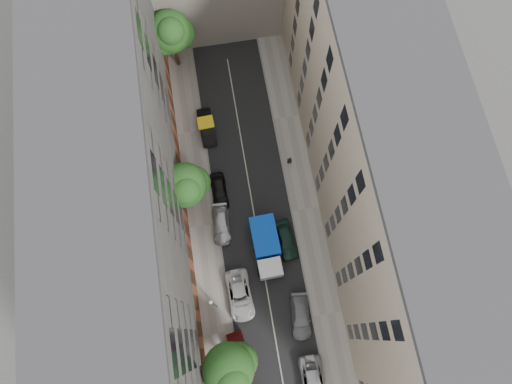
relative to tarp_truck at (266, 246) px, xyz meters
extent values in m
plane|color=#4C4C49|center=(-0.60, 3.53, -1.58)|extent=(120.00, 120.00, 0.00)
cube|color=black|center=(-0.60, 3.53, -1.57)|extent=(8.00, 44.00, 0.02)
cube|color=gray|center=(-6.10, 3.53, -1.50)|extent=(3.00, 44.00, 0.15)
cube|color=gray|center=(4.90, 3.53, -1.50)|extent=(3.00, 44.00, 0.15)
cube|color=#464341|center=(-11.60, 3.53, 8.42)|extent=(8.00, 44.00, 20.00)
cube|color=#B3A38B|center=(10.40, 3.53, 8.42)|extent=(8.00, 44.00, 20.00)
cube|color=black|center=(0.00, -0.11, -0.95)|extent=(2.57, 6.24, 0.34)
cube|color=silver|center=(0.00, -2.29, 0.08)|extent=(2.34, 1.89, 1.95)
cube|color=blue|center=(0.00, 0.92, 0.25)|extent=(2.63, 4.19, 2.06)
cylinder|color=black|center=(-1.09, -2.29, -1.10)|extent=(0.32, 0.96, 0.96)
cylinder|color=black|center=(1.09, -2.29, -1.10)|extent=(0.32, 0.96, 0.96)
cylinder|color=black|center=(-1.09, 1.72, -1.10)|extent=(0.32, 0.96, 0.96)
cylinder|color=black|center=(1.09, 1.72, -1.10)|extent=(0.32, 0.96, 0.96)
imported|color=#4D0F12|center=(-4.20, -9.87, -0.83)|extent=(2.30, 4.72, 1.49)
imported|color=silver|center=(-3.40, -4.27, -0.85)|extent=(2.60, 5.29, 1.45)
imported|color=#B5B6BB|center=(-4.20, 3.24, -0.94)|extent=(2.07, 4.51, 1.28)
imported|color=black|center=(-3.88, 6.93, -0.87)|extent=(1.73, 4.16, 1.41)
imported|color=black|center=(-4.20, 14.53, -0.83)|extent=(1.78, 4.60, 1.49)
imported|color=#AFAEB3|center=(2.20, -13.39, -0.89)|extent=(2.43, 5.03, 1.38)
imported|color=slate|center=(2.20, -7.27, -0.92)|extent=(2.30, 4.70, 1.32)
imported|color=#152F23|center=(2.20, 0.49, -0.83)|extent=(2.13, 4.52, 1.50)
cylinder|color=#382619|center=(-5.20, -10.62, -0.16)|extent=(0.36, 0.36, 2.54)
cylinder|color=#382619|center=(-5.20, -10.62, 2.01)|extent=(0.24, 0.24, 1.81)
sphere|color=#1D4B19|center=(-5.20, -10.62, 3.79)|extent=(4.55, 4.55, 4.55)
sphere|color=#1D4B19|center=(-4.30, -10.22, 2.92)|extent=(3.41, 3.41, 3.41)
sphere|color=#1D4B19|center=(-5.90, -11.12, 3.28)|extent=(3.18, 3.18, 3.18)
sphere|color=#1D4B19|center=(-5.00, -11.42, 4.73)|extent=(2.96, 2.96, 2.96)
cylinder|color=#382619|center=(-7.00, 6.58, -0.20)|extent=(0.36, 0.36, 2.45)
cylinder|color=#382619|center=(-7.00, 6.58, 1.90)|extent=(0.24, 0.24, 1.75)
sphere|color=#1D4B19|center=(-7.00, 6.58, 3.62)|extent=(4.47, 4.47, 4.47)
sphere|color=#1D4B19|center=(-6.10, 6.98, 2.78)|extent=(3.35, 3.35, 3.35)
sphere|color=#1D4B19|center=(-7.70, 6.08, 3.13)|extent=(3.13, 3.13, 3.13)
sphere|color=#1D4B19|center=(-6.80, 5.78, 4.53)|extent=(2.91, 2.91, 2.91)
cylinder|color=#382619|center=(-6.36, 23.53, 0.04)|extent=(0.36, 0.36, 2.93)
cylinder|color=#382619|center=(-6.36, 23.53, 2.54)|extent=(0.24, 0.24, 2.09)
sphere|color=#1D4B19|center=(-6.36, 23.53, 4.59)|extent=(4.56, 4.56, 4.56)
sphere|color=#1D4B19|center=(-5.46, 23.93, 3.59)|extent=(3.42, 3.42, 3.42)
sphere|color=#1D4B19|center=(-7.06, 23.03, 4.01)|extent=(3.19, 3.19, 3.19)
sphere|color=#1D4B19|center=(-6.16, 22.73, 5.68)|extent=(2.96, 2.96, 2.96)
cylinder|color=#175121|center=(-5.86, -4.93, 1.78)|extent=(0.14, 0.14, 6.42)
sphere|color=silver|center=(-5.86, -4.93, 5.10)|extent=(0.36, 0.36, 0.36)
imported|color=black|center=(4.16, 8.98, -0.66)|extent=(0.63, 0.49, 1.54)
camera|label=1|loc=(-2.42, -8.24, 45.59)|focal=32.00mm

